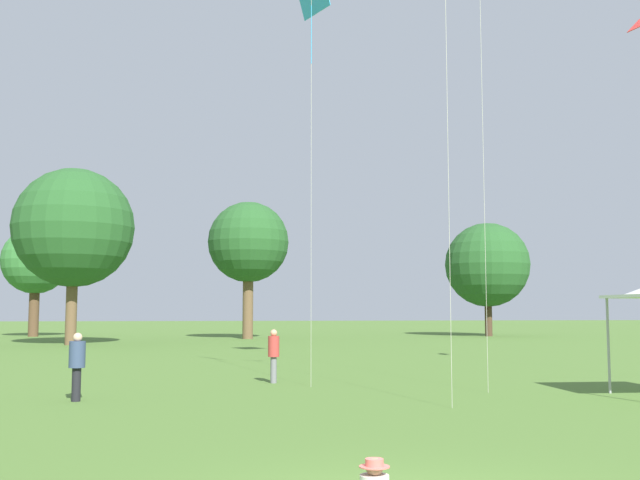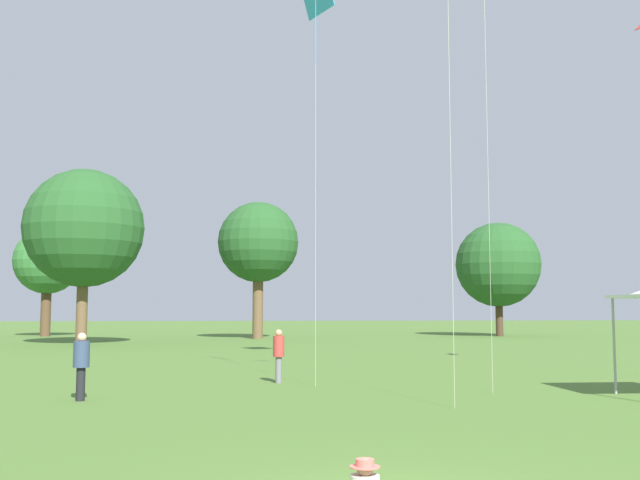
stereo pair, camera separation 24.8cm
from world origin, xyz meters
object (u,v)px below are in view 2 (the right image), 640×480
(distant_tree_1, at_px, (258,243))
(distant_tree_2, at_px, (47,262))
(distant_tree_3, at_px, (498,265))
(person_standing_0, at_px, (81,361))
(distant_tree_0, at_px, (84,229))
(person_standing_2, at_px, (279,351))

(distant_tree_1, xyz_separation_m, distant_tree_2, (-17.63, 7.59, -1.12))
(distant_tree_1, relative_size, distant_tree_3, 1.10)
(person_standing_0, relative_size, distant_tree_3, 0.17)
(distant_tree_1, bearing_deg, distant_tree_0, -143.20)
(distant_tree_0, xyz_separation_m, distant_tree_2, (-5.98, 16.30, -1.15))
(distant_tree_2, distance_m, distant_tree_3, 38.58)
(distant_tree_1, bearing_deg, distant_tree_3, 8.87)
(distant_tree_2, bearing_deg, distant_tree_0, -69.86)
(person_standing_0, xyz_separation_m, distant_tree_0, (-5.70, 30.67, 6.52))
(person_standing_2, distance_m, distant_tree_1, 36.10)
(person_standing_2, bearing_deg, person_standing_0, 108.89)
(distant_tree_0, relative_size, distant_tree_3, 1.17)
(person_standing_2, relative_size, distant_tree_2, 0.18)
(person_standing_2, distance_m, distant_tree_3, 44.61)
(person_standing_2, xyz_separation_m, distant_tree_1, (0.84, 35.50, 6.49))
(distant_tree_2, bearing_deg, person_standing_0, -76.04)
(person_standing_2, height_order, distant_tree_2, distant_tree_2)
(person_standing_2, relative_size, distant_tree_3, 0.17)
(person_standing_0, bearing_deg, distant_tree_1, 73.77)
(person_standing_2, relative_size, distant_tree_0, 0.14)
(distant_tree_0, height_order, distant_tree_2, distant_tree_0)
(person_standing_0, height_order, distant_tree_2, distant_tree_2)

